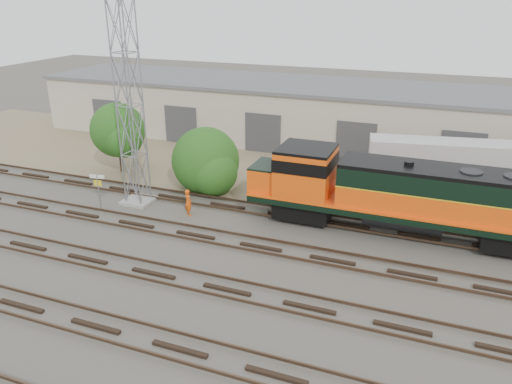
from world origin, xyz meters
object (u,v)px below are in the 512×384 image
(locomotive, at_px, (399,194))
(worker, at_px, (188,202))
(signal_tower, at_px, (130,109))
(semi_trailer, at_px, (459,160))

(locomotive, xyz_separation_m, worker, (-12.43, -2.02, -1.63))
(locomotive, distance_m, signal_tower, 17.01)
(locomotive, xyz_separation_m, signal_tower, (-16.52, -1.41, 3.80))
(signal_tower, bearing_deg, locomotive, 4.87)
(locomotive, height_order, semi_trailer, locomotive)
(worker, distance_m, semi_trailer, 18.73)
(worker, relative_size, semi_trailer, 0.14)
(locomotive, bearing_deg, semi_trailer, 69.51)
(signal_tower, bearing_deg, worker, -8.50)
(locomotive, bearing_deg, signal_tower, -175.13)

